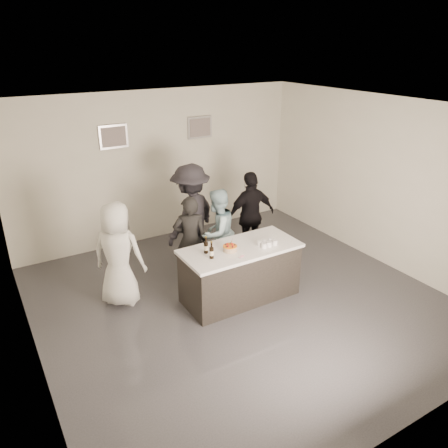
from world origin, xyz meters
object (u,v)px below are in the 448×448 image
Objects in this scene: bar_counter at (240,273)px; cake at (230,248)px; beer_bottle_b at (212,250)px; person_main_blue at (217,233)px; person_main_black at (190,240)px; person_guest_back at (191,216)px; beer_bottle_a at (206,245)px; person_guest_right at (251,215)px; person_guest_left at (118,255)px.

cake is at bearing -173.54° from bar_counter.
beer_bottle_b is 1.21m from person_main_blue.
person_main_black is (-0.23, 0.89, -0.17)m from cake.
bar_counter is at bearing 6.46° from cake.
beer_bottle_a is at bearing 42.73° from person_guest_back.
person_main_blue reaches higher than cake.
person_main_black is (0.12, 0.77, -0.26)m from beer_bottle_a.
bar_counter is 0.53m from cake.
person_guest_right reaches higher than bar_counter.
beer_bottle_a is (-0.55, 0.10, 0.58)m from bar_counter.
person_main_black reaches higher than cake.
bar_counter is 7.15× the size of beer_bottle_b.
person_guest_right is at bearing 135.94° from person_guest_back.
beer_bottle_a is (-0.34, 0.12, 0.09)m from cake.
person_guest_left is (-1.10, 0.94, -0.20)m from beer_bottle_b.
person_main_blue is 0.61m from person_guest_back.
bar_counter is at bearing 65.38° from person_guest_back.
bar_counter is 1.20× the size of person_main_black.
person_main_black is 1.44m from person_guest_right.
person_guest_left reaches higher than beer_bottle_a.
cake is (-0.21, -0.02, 0.49)m from bar_counter.
bar_counter is at bearing -10.43° from beer_bottle_a.
bar_counter is 0.95m from person_main_blue.
person_guest_left is at bearing -8.73° from person_guest_back.
beer_bottle_a is 0.17× the size of person_main_blue.
beer_bottle_b is at bearing 44.41° from person_guest_back.
bar_counter is at bearing 9.17° from beer_bottle_b.
beer_bottle_a is at bearing 86.12° from beer_bottle_b.
person_guest_left is 2.66m from person_guest_right.
person_guest_left reaches higher than person_main_blue.
cake is 0.38m from beer_bottle_b.
beer_bottle_a is 0.16× the size of person_guest_left.
person_main_black reaches higher than bar_counter.
person_guest_right reaches higher than beer_bottle_a.
person_main_blue is at bearing 56.00° from beer_bottle_b.
beer_bottle_b reaches higher than bar_counter.
person_guest_back is (1.54, 0.58, 0.11)m from person_guest_left.
person_guest_left is (-1.23, -0.02, 0.06)m from person_main_black.
cake is at bearing -169.64° from person_guest_left.
person_guest_right reaches higher than person_guest_left.
beer_bottle_b is 0.17× the size of person_main_black.
person_main_blue reaches higher than beer_bottle_b.
beer_bottle_a is 0.14× the size of person_guest_back.
person_guest_back reaches higher than person_main_black.
beer_bottle_a and beer_bottle_b have the same top height.
person_guest_right is (1.41, 0.28, 0.06)m from person_main_black.
person_guest_right is (0.88, 0.26, 0.06)m from person_main_blue.
person_guest_right is (1.53, 1.05, -0.20)m from beer_bottle_a.
beer_bottle_b is at bearing 105.80° from person_main_black.
person_guest_right is at bearing -132.24° from person_guest_left.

